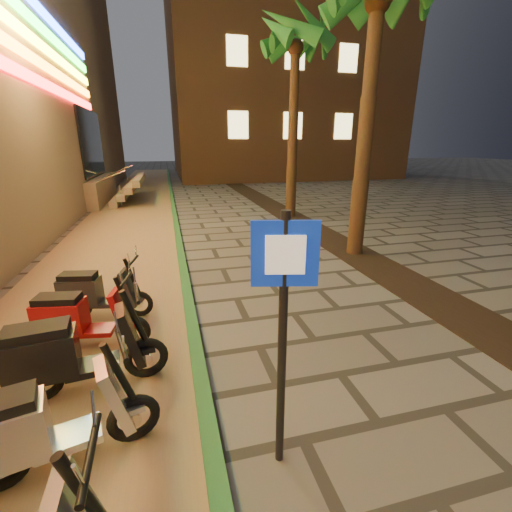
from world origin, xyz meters
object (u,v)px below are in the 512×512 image
object	(u,v)px
pedestrian_sign	(283,313)
scooter_9	(95,293)
scooter_7	(69,354)
scooter_8	(79,319)
scooter_6	(37,428)

from	to	relation	value
pedestrian_sign	scooter_9	bearing A→B (deg)	135.60
scooter_7	scooter_9	distance (m)	1.92
scooter_8	scooter_9	distance (m)	0.93
scooter_9	pedestrian_sign	bearing A→B (deg)	-46.95
scooter_7	scooter_8	world-z (taller)	scooter_7
pedestrian_sign	scooter_7	bearing A→B (deg)	158.28
scooter_6	scooter_8	distance (m)	2.05
scooter_7	scooter_8	xyz separation A→B (m)	(-0.11, 0.99, -0.06)
scooter_6	scooter_8	size ratio (longest dim) A/B	1.05
scooter_8	pedestrian_sign	bearing A→B (deg)	-39.05
pedestrian_sign	scooter_6	xyz separation A→B (m)	(-2.04, 0.38, -1.01)
scooter_7	scooter_8	distance (m)	1.00
scooter_6	scooter_9	world-z (taller)	scooter_6
scooter_8	scooter_9	world-z (taller)	scooter_8
scooter_6	scooter_9	xyz separation A→B (m)	(-0.06, 2.97, -0.04)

